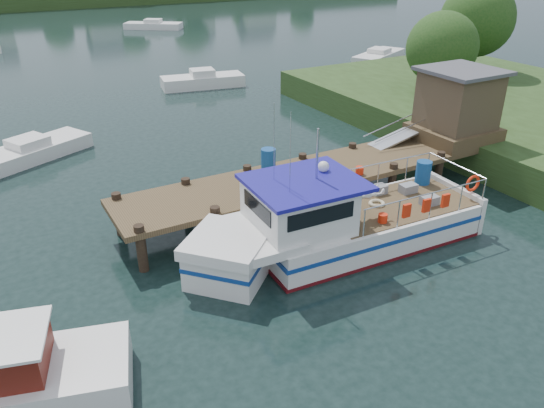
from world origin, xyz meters
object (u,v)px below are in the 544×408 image
lobster_boat (333,225)px  moored_far (153,25)px  moored_c (379,56)px  moored_a (30,151)px  moored_b (203,80)px  dock (412,130)px

lobster_boat → moored_far: 51.55m
moored_far → moored_c: bearing=-47.0°
lobster_boat → moored_c: (21.64, 23.63, -0.57)m
lobster_boat → moored_a: size_ratio=1.81×
moored_c → moored_a: bearing=-177.4°
moored_far → moored_b: moored_b is taller
dock → moored_far: dock is taller
moored_far → moored_a: 40.96m
moored_b → moored_c: (16.82, 1.20, -0.09)m
moored_a → dock: bearing=-43.7°
moored_c → dock: bearing=-143.3°
dock → lobster_boat: 7.08m
moored_far → dock: bearing=-74.8°
moored_c → moored_far: bearing=96.5°
moored_c → moored_b: bearing=168.0°
moored_a → lobster_boat: bearing=-67.3°
dock → moored_far: (4.28, 47.27, -1.83)m
moored_b → moored_c: 16.87m
moored_a → moored_c: 30.90m
moored_c → lobster_boat: bearing=-148.6°
moored_a → moored_c: size_ratio=0.90×
dock → moored_a: 17.44m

